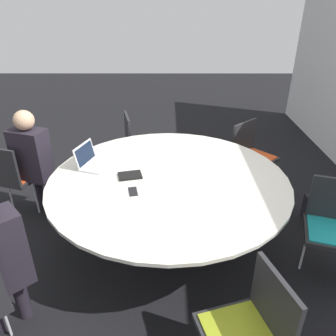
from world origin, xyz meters
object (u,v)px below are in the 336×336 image
(chair_3, at_px, (333,222))
(spiral_notebook, at_px, (130,175))
(handbag, at_px, (315,214))
(person_0, at_px, (32,157))
(chair_0, at_px, (12,173))
(chair_4, at_px, (251,152))
(chair_2, at_px, (250,326))
(laptop, at_px, (91,161))
(cell_phone, at_px, (133,191))
(chair_5, at_px, (138,140))

(chair_3, height_order, spiral_notebook, chair_3)
(handbag, bearing_deg, person_0, -93.99)
(spiral_notebook, bearing_deg, chair_0, -108.76)
(chair_4, bearing_deg, chair_2, 34.68)
(chair_2, xyz_separation_m, person_0, (-1.82, -1.88, 0.19))
(handbag, bearing_deg, chair_4, -143.14)
(chair_4, bearing_deg, chair_0, -31.12)
(spiral_notebook, distance_m, handbag, 2.02)
(laptop, xyz_separation_m, handbag, (-0.02, 2.31, -0.64))
(person_0, xyz_separation_m, laptop, (0.23, 0.66, 0.07))
(spiral_notebook, xyz_separation_m, handbag, (-0.24, 1.92, -0.60))
(chair_3, distance_m, chair_4, 1.44)
(person_0, bearing_deg, chair_3, 1.16)
(chair_2, bearing_deg, laptop, 20.81)
(chair_2, height_order, chair_4, same)
(person_0, relative_size, spiral_notebook, 5.07)
(chair_3, bearing_deg, chair_4, -57.03)
(cell_phone, bearing_deg, chair_2, 34.90)
(chair_3, bearing_deg, chair_2, 64.94)
(chair_2, height_order, chair_3, same)
(chair_0, xyz_separation_m, person_0, (-0.00, 0.25, 0.19))
(chair_4, xyz_separation_m, cell_phone, (1.26, -1.30, 0.22))
(chair_2, relative_size, laptop, 2.29)
(chair_0, height_order, spiral_notebook, chair_0)
(laptop, height_order, cell_phone, laptop)
(chair_2, bearing_deg, handbag, -50.71)
(chair_2, relative_size, handbag, 2.39)
(chair_4, xyz_separation_m, spiral_notebook, (0.99, -1.35, 0.22))
(chair_0, relative_size, chair_4, 1.00)
(chair_3, height_order, person_0, person_0)
(chair_3, bearing_deg, spiral_notebook, 4.89)
(chair_0, distance_m, person_0, 0.32)
(chair_2, height_order, laptop, laptop)
(chair_4, bearing_deg, chair_3, 62.46)
(chair_5, distance_m, laptop, 1.21)
(chair_0, relative_size, chair_5, 1.00)
(chair_3, xyz_separation_m, chair_4, (-1.39, -0.38, 0.00))
(chair_0, height_order, chair_5, same)
(chair_0, height_order, person_0, person_0)
(chair_0, height_order, cell_phone, chair_0)
(chair_0, height_order, chair_3, same)
(chair_3, distance_m, cell_phone, 1.70)
(laptop, distance_m, spiral_notebook, 0.45)
(chair_3, height_order, chair_5, same)
(chair_0, distance_m, chair_2, 2.81)
(chair_2, bearing_deg, chair_0, 32.95)
(chair_4, distance_m, cell_phone, 1.82)
(chair_3, distance_m, handbag, 0.76)
(chair_2, bearing_deg, person_0, 29.28)
(chair_0, xyz_separation_m, chair_3, (0.84, 3.04, 0.00))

